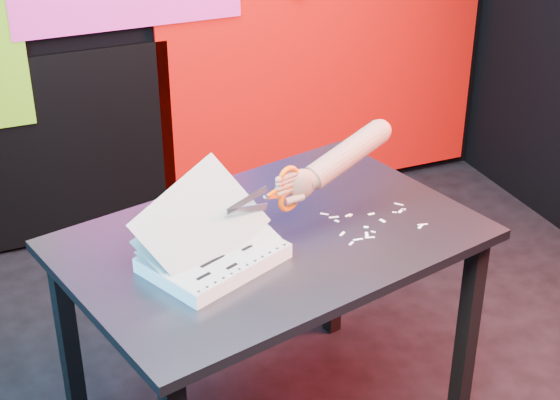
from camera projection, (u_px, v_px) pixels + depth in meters
name	position (u px, v px, depth m)	size (l,w,h in m)	color
room	(350.00, 20.00, 2.22)	(3.01, 3.01, 2.71)	black
backdrop	(202.00, 17.00, 3.62)	(2.88, 0.05, 2.08)	#BA0A07
work_table	(271.00, 264.00, 2.48)	(1.30, 1.01, 0.75)	black
printout_stack	(213.00, 256.00, 2.28)	(0.43, 0.37, 0.27)	silver
scissors	(284.00, 191.00, 2.38)	(0.24, 0.08, 0.14)	silver
hand_forearm	(340.00, 159.00, 2.48)	(0.41, 0.16, 0.16)	#AF6857
paper_clippings	(371.00, 223.00, 2.49)	(0.26, 0.20, 0.00)	white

